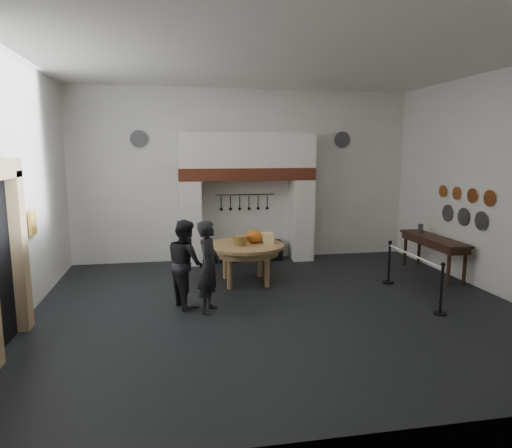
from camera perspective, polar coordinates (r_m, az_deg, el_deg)
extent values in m
cube|color=black|center=(8.77, 2.84, -10.23)|extent=(9.00, 8.00, 0.02)
cube|color=silver|center=(8.42, 3.10, 20.03)|extent=(9.00, 8.00, 0.02)
cube|color=silver|center=(12.21, -1.42, 6.07)|extent=(9.00, 0.02, 4.50)
cube|color=silver|center=(4.53, 14.80, 0.45)|extent=(9.00, 0.02, 4.50)
cube|color=silver|center=(8.47, -28.21, 3.61)|extent=(0.02, 8.00, 4.50)
cube|color=silver|center=(10.32, 28.15, 4.42)|extent=(0.02, 8.00, 4.50)
cube|color=silver|center=(11.85, -8.19, 0.17)|extent=(0.55, 0.70, 2.15)
cube|color=silver|center=(12.32, 5.65, 0.56)|extent=(0.55, 0.70, 2.15)
cube|color=#9E442B|center=(11.87, -1.16, 6.27)|extent=(3.50, 0.72, 0.32)
cube|color=silver|center=(11.85, -1.16, 9.22)|extent=(3.50, 0.70, 0.90)
cube|color=black|center=(12.21, -1.18, -3.41)|extent=(1.90, 0.45, 0.50)
cylinder|color=black|center=(12.17, -1.35, 3.70)|extent=(1.60, 0.02, 0.02)
cube|color=tan|center=(8.28, -27.55, -3.11)|extent=(0.22, 0.30, 2.60)
cube|color=gold|center=(9.29, -26.15, 0.11)|extent=(0.05, 0.34, 0.44)
cylinder|color=tan|center=(10.04, -1.33, -2.73)|extent=(2.14, 2.14, 0.07)
ellipsoid|color=orange|center=(10.14, -0.31, -1.52)|extent=(0.36, 0.36, 0.31)
cube|color=#FCE696|center=(10.06, 1.53, -1.81)|extent=(0.22, 0.22, 0.24)
cube|color=#FFFE98|center=(10.34, 1.07, -1.61)|extent=(0.18, 0.18, 0.20)
cone|color=olive|center=(9.85, -2.06, -2.11)|extent=(0.40, 0.40, 0.22)
ellipsoid|color=olive|center=(10.35, -2.19, -1.81)|extent=(0.31, 0.18, 0.13)
imported|color=black|center=(8.31, -5.92, -5.31)|extent=(0.58, 0.71, 1.68)
imported|color=black|center=(8.68, -8.77, -4.84)|extent=(0.86, 0.97, 1.65)
cube|color=#321B12|center=(11.49, 21.33, -1.69)|extent=(0.55, 2.20, 0.06)
cylinder|color=#4D4C51|center=(11.98, 19.87, -0.51)|extent=(0.12, 0.12, 0.22)
cylinder|color=#C6662D|center=(10.47, 27.17, 2.90)|extent=(0.03, 0.34, 0.34)
cylinder|color=#C6662D|center=(10.91, 25.42, 3.23)|extent=(0.03, 0.32, 0.32)
cylinder|color=#C6662D|center=(11.36, 23.81, 3.54)|extent=(0.03, 0.30, 0.30)
cylinder|color=#C6662D|center=(11.81, 22.31, 3.83)|extent=(0.03, 0.28, 0.28)
cylinder|color=#4C4C51|center=(10.69, 26.33, 0.36)|extent=(0.03, 0.40, 0.40)
cylinder|color=#4C4C51|center=(11.17, 24.50, 0.83)|extent=(0.03, 0.40, 0.40)
cylinder|color=#4C4C51|center=(11.66, 22.82, 1.26)|extent=(0.03, 0.40, 0.40)
cylinder|color=#4C4C51|center=(12.03, -14.42, 10.27)|extent=(0.44, 0.03, 0.44)
cylinder|color=#4C4C51|center=(12.87, 10.75, 10.31)|extent=(0.44, 0.03, 0.44)
cylinder|color=black|center=(8.86, 22.16, -7.66)|extent=(0.05, 0.05, 0.90)
cylinder|color=black|center=(10.53, 16.31, -4.72)|extent=(0.05, 0.05, 0.90)
cylinder|color=white|center=(9.58, 19.10, -3.76)|extent=(0.04, 2.00, 0.04)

